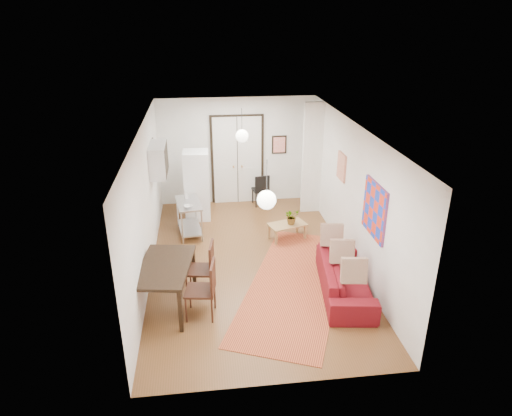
{
  "coord_description": "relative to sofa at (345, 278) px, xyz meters",
  "views": [
    {
      "loc": [
        -0.96,
        -8.43,
        4.9
      ],
      "look_at": [
        0.09,
        0.02,
        1.25
      ],
      "focal_mm": 32.0,
      "sensor_mm": 36.0,
      "label": 1
    }
  ],
  "objects": [
    {
      "name": "wall_right",
      "position": [
        0.49,
        1.33,
        1.13
      ],
      "size": [
        0.02,
        7.0,
        2.9
      ],
      "primitive_type": "cube",
      "color": "white",
      "rests_on": "floor"
    },
    {
      "name": "wall_back",
      "position": [
        -1.61,
        4.83,
        1.13
      ],
      "size": [
        4.2,
        0.02,
        2.9
      ],
      "primitive_type": "cube",
      "color": "white",
      "rests_on": "floor"
    },
    {
      "name": "kitchen_counter",
      "position": [
        -2.93,
        2.89,
        0.19
      ],
      "size": [
        0.67,
        1.12,
        0.81
      ],
      "rotation": [
        0.0,
        0.0,
        0.14
      ],
      "color": "#B7B9BC",
      "rests_on": "floor"
    },
    {
      "name": "fridge",
      "position": [
        -2.72,
        3.82,
        0.57
      ],
      "size": [
        0.64,
        0.64,
        1.77
      ],
      "primitive_type": "cube",
      "rotation": [
        0.0,
        0.0,
        -0.03
      ],
      "color": "white",
      "rests_on": "floor"
    },
    {
      "name": "ceiling",
      "position": [
        -1.61,
        1.33,
        2.58
      ],
      "size": [
        4.2,
        7.0,
        0.02
      ],
      "primitive_type": "cube",
      "color": "silver",
      "rests_on": "wall_back"
    },
    {
      "name": "dining_chair_far",
      "position": [
        -2.71,
        -0.28,
        0.29
      ],
      "size": [
        0.57,
        0.75,
        1.05
      ],
      "rotation": [
        0.0,
        0.0,
        -1.72
      ],
      "color": "#3C1C13",
      "rests_on": "floor"
    },
    {
      "name": "print_left",
      "position": [
        -3.68,
        3.33,
        1.63
      ],
      "size": [
        0.03,
        0.44,
        0.54
      ],
      "primitive_type": "cube",
      "color": "#94613D",
      "rests_on": "wall_left"
    },
    {
      "name": "poster_back",
      "position": [
        -0.46,
        4.8,
        1.28
      ],
      "size": [
        0.4,
        0.03,
        0.5
      ],
      "primitive_type": "cube",
      "color": "red",
      "rests_on": "wall_back"
    },
    {
      "name": "pendant_back",
      "position": [
        -1.61,
        3.33,
        1.93
      ],
      "size": [
        0.3,
        0.3,
        0.8
      ],
      "color": "white",
      "rests_on": "ceiling"
    },
    {
      "name": "sofa",
      "position": [
        0.0,
        0.0,
        0.0
      ],
      "size": [
        2.28,
        1.15,
        0.64
      ],
      "primitive_type": "imported",
      "rotation": [
        0.0,
        0.0,
        1.43
      ],
      "color": "maroon",
      "rests_on": "floor"
    },
    {
      "name": "wall_cabinet",
      "position": [
        -3.53,
        2.83,
        1.58
      ],
      "size": [
        0.35,
        1.0,
        0.7
      ],
      "primitive_type": "cube",
      "color": "silver",
      "rests_on": "wall_left"
    },
    {
      "name": "soap_bottle",
      "position": [
        -2.98,
        3.14,
        0.58
      ],
      "size": [
        0.1,
        0.1,
        0.17
      ],
      "primitive_type": "imported",
      "rotation": [
        0.0,
        0.0,
        0.34
      ],
      "color": "teal",
      "rests_on": "kitchen_counter"
    },
    {
      "name": "black_side_chair",
      "position": [
        -1.01,
        4.56,
        0.2
      ],
      "size": [
        0.47,
        0.47,
        0.89
      ],
      "rotation": [
        0.0,
        0.0,
        3.31
      ],
      "color": "black",
      "rests_on": "floor"
    },
    {
      "name": "kilim_rug",
      "position": [
        -0.87,
        0.4,
        -0.31
      ],
      "size": [
        3.18,
        4.68,
        0.01
      ],
      "primitive_type": "cube",
      "rotation": [
        0.0,
        0.0,
        -0.39
      ],
      "color": "#C05930",
      "rests_on": "floor"
    },
    {
      "name": "coffee_table",
      "position": [
        -0.66,
        2.35,
        0.01
      ],
      "size": [
        0.96,
        0.71,
        0.38
      ],
      "rotation": [
        0.0,
        0.0,
        0.3
      ],
      "color": "#A6864E",
      "rests_on": "floor"
    },
    {
      "name": "potted_plant",
      "position": [
        -0.56,
        2.35,
        0.24
      ],
      "size": [
        0.37,
        0.4,
        0.37
      ],
      "primitive_type": "imported",
      "rotation": [
        0.0,
        0.0,
        0.3
      ],
      "color": "#345D29",
      "rests_on": "coffee_table"
    },
    {
      "name": "stub_partition",
      "position": [
        0.24,
        3.88,
        1.13
      ],
      "size": [
        0.5,
        0.1,
        2.9
      ],
      "primitive_type": "cube",
      "color": "white",
      "rests_on": "floor"
    },
    {
      "name": "pendant_front",
      "position": [
        -1.61,
        -0.67,
        1.93
      ],
      "size": [
        0.3,
        0.3,
        0.8
      ],
      "color": "white",
      "rests_on": "ceiling"
    },
    {
      "name": "bowl",
      "position": [
        -2.93,
        2.59,
        0.52
      ],
      "size": [
        0.24,
        0.24,
        0.05
      ],
      "primitive_type": "imported",
      "rotation": [
        0.0,
        0.0,
        0.34
      ],
      "color": "white",
      "rests_on": "kitchen_counter"
    },
    {
      "name": "wall_front",
      "position": [
        -1.61,
        -2.17,
        1.13
      ],
      "size": [
        4.2,
        0.02,
        2.9
      ],
      "primitive_type": "cube",
      "color": "white",
      "rests_on": "floor"
    },
    {
      "name": "double_doors",
      "position": [
        -1.61,
        4.79,
        0.88
      ],
      "size": [
        1.44,
        0.06,
        2.5
      ],
      "primitive_type": "cube",
      "color": "silver",
      "rests_on": "wall_back"
    },
    {
      "name": "dining_table",
      "position": [
        -3.31,
        -0.04,
        0.43
      ],
      "size": [
        1.1,
        1.65,
        0.85
      ],
      "rotation": [
        0.0,
        0.0,
        -0.15
      ],
      "color": "black",
      "rests_on": "floor"
    },
    {
      "name": "painting_abstract",
      "position": [
        0.47,
        2.13,
        1.48
      ],
      "size": [
        0.05,
        0.5,
        0.6
      ],
      "primitive_type": "cube",
      "color": "beige",
      "rests_on": "wall_right"
    },
    {
      "name": "painting_popart",
      "position": [
        0.47,
        0.08,
        1.33
      ],
      "size": [
        0.05,
        1.0,
        1.0
      ],
      "primitive_type": "cube",
      "color": "red",
      "rests_on": "wall_right"
    },
    {
      "name": "dining_chair_near",
      "position": [
        -2.71,
        0.42,
        0.29
      ],
      "size": [
        0.57,
        0.75,
        1.05
      ],
      "rotation": [
        0.0,
        0.0,
        -1.72
      ],
      "color": "#3C1C13",
      "rests_on": "floor"
    },
    {
      "name": "wall_left",
      "position": [
        -3.71,
        1.33,
        1.13
      ],
      "size": [
        0.02,
        7.0,
        2.9
      ],
      "primitive_type": "cube",
      "color": "white",
      "rests_on": "floor"
    },
    {
      "name": "floor",
      "position": [
        -1.61,
        1.33,
        -0.32
      ],
      "size": [
        7.0,
        7.0,
        0.0
      ],
      "primitive_type": "plane",
      "color": "brown",
      "rests_on": "ground"
    }
  ]
}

